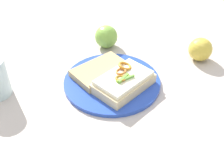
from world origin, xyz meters
name	(u,v)px	position (x,y,z in m)	size (l,w,h in m)	color
ground_plane	(112,83)	(0.00, 0.00, 0.00)	(2.00, 2.00, 0.00)	#BAACA1
plate	(112,82)	(0.00, 0.00, 0.01)	(0.27, 0.27, 0.01)	#2748B7
sandwich	(124,81)	(-0.03, 0.03, 0.03)	(0.18, 0.18, 0.05)	beige
bread_slice_side	(101,71)	(0.03, -0.03, 0.02)	(0.16, 0.10, 0.02)	tan
apple_1	(200,49)	(-0.28, -0.11, 0.04)	(0.07, 0.07, 0.07)	gold
apple_2	(106,37)	(0.01, -0.20, 0.04)	(0.08, 0.08, 0.08)	#7EB141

